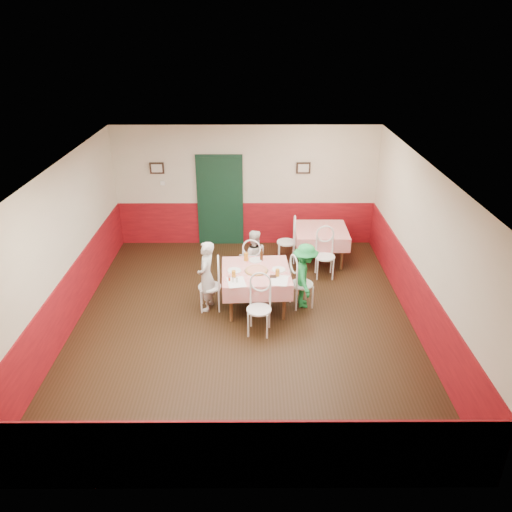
{
  "coord_description": "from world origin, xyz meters",
  "views": [
    {
      "loc": [
        0.19,
        -7.53,
        4.88
      ],
      "look_at": [
        0.22,
        0.52,
        1.05
      ],
      "focal_mm": 35.0,
      "sensor_mm": 36.0,
      "label": 1
    }
  ],
  "objects_px": {
    "chair_second_b": "(325,257)",
    "diner_far": "(253,258)",
    "main_table": "(256,289)",
    "pizza": "(256,270)",
    "second_table": "(320,245)",
    "chair_second_a": "(286,242)",
    "glass_c": "(246,257)",
    "chair_right": "(302,284)",
    "glass_b": "(277,273)",
    "glass_a": "(234,274)",
    "diner_left": "(206,276)",
    "chair_near": "(259,310)",
    "wallet": "(273,277)",
    "chair_left": "(210,287)",
    "beer_bottle": "(261,255)",
    "diner_right": "(305,276)",
    "chair_far": "(253,265)"
  },
  "relations": [
    {
      "from": "diner_left",
      "to": "glass_b",
      "type": "bearing_deg",
      "value": 90.99
    },
    {
      "from": "pizza",
      "to": "glass_b",
      "type": "bearing_deg",
      "value": -27.65
    },
    {
      "from": "diner_left",
      "to": "glass_a",
      "type": "bearing_deg",
      "value": 74.79
    },
    {
      "from": "main_table",
      "to": "chair_right",
      "type": "bearing_deg",
      "value": 3.16
    },
    {
      "from": "chair_second_a",
      "to": "chair_right",
      "type": "bearing_deg",
      "value": 5.66
    },
    {
      "from": "chair_near",
      "to": "glass_b",
      "type": "height_order",
      "value": "chair_near"
    },
    {
      "from": "glass_a",
      "to": "diner_left",
      "type": "distance_m",
      "value": 0.58
    },
    {
      "from": "chair_near",
      "to": "glass_b",
      "type": "xyz_separation_m",
      "value": [
        0.33,
        0.63,
        0.38
      ]
    },
    {
      "from": "chair_second_a",
      "to": "glass_b",
      "type": "relative_size",
      "value": 6.76
    },
    {
      "from": "main_table",
      "to": "wallet",
      "type": "xyz_separation_m",
      "value": [
        0.3,
        -0.26,
        0.4
      ]
    },
    {
      "from": "glass_a",
      "to": "glass_b",
      "type": "bearing_deg",
      "value": 3.82
    },
    {
      "from": "glass_c",
      "to": "chair_right",
      "type": "bearing_deg",
      "value": -19.36
    },
    {
      "from": "chair_near",
      "to": "diner_far",
      "type": "height_order",
      "value": "diner_far"
    },
    {
      "from": "glass_b",
      "to": "glass_a",
      "type": "bearing_deg",
      "value": -176.18
    },
    {
      "from": "pizza",
      "to": "diner_right",
      "type": "xyz_separation_m",
      "value": [
        0.89,
        0.08,
        -0.15
      ]
    },
    {
      "from": "chair_right",
      "to": "chair_second_a",
      "type": "distance_m",
      "value": 1.92
    },
    {
      "from": "glass_c",
      "to": "beer_bottle",
      "type": "relative_size",
      "value": 0.71
    },
    {
      "from": "glass_c",
      "to": "diner_far",
      "type": "bearing_deg",
      "value": 74.52
    },
    {
      "from": "glass_a",
      "to": "glass_c",
      "type": "xyz_separation_m",
      "value": [
        0.21,
        0.68,
        0.01
      ]
    },
    {
      "from": "main_table",
      "to": "diner_left",
      "type": "distance_m",
      "value": 0.95
    },
    {
      "from": "chair_left",
      "to": "diner_far",
      "type": "distance_m",
      "value": 1.25
    },
    {
      "from": "chair_near",
      "to": "wallet",
      "type": "bearing_deg",
      "value": 74.97
    },
    {
      "from": "chair_second_b",
      "to": "diner_far",
      "type": "bearing_deg",
      "value": -167.4
    },
    {
      "from": "chair_second_a",
      "to": "glass_b",
      "type": "distance_m",
      "value": 2.24
    },
    {
      "from": "chair_second_b",
      "to": "glass_c",
      "type": "relative_size",
      "value": 5.84
    },
    {
      "from": "second_table",
      "to": "glass_c",
      "type": "height_order",
      "value": "glass_c"
    },
    {
      "from": "diner_far",
      "to": "main_table",
      "type": "bearing_deg",
      "value": 87.13
    },
    {
      "from": "pizza",
      "to": "chair_near",
      "type": "bearing_deg",
      "value": -87.13
    },
    {
      "from": "chair_second_b",
      "to": "diner_far",
      "type": "xyz_separation_m",
      "value": [
        -1.48,
        -0.32,
        0.13
      ]
    },
    {
      "from": "chair_right",
      "to": "glass_b",
      "type": "height_order",
      "value": "chair_right"
    },
    {
      "from": "glass_a",
      "to": "glass_b",
      "type": "relative_size",
      "value": 0.99
    },
    {
      "from": "glass_a",
      "to": "diner_left",
      "type": "bearing_deg",
      "value": 156.1
    },
    {
      "from": "main_table",
      "to": "chair_left",
      "type": "xyz_separation_m",
      "value": [
        -0.85,
        -0.05,
        0.08
      ]
    },
    {
      "from": "chair_left",
      "to": "glass_c",
      "type": "height_order",
      "value": "glass_c"
    },
    {
      "from": "second_table",
      "to": "chair_second_a",
      "type": "height_order",
      "value": "chair_second_a"
    },
    {
      "from": "main_table",
      "to": "wallet",
      "type": "relative_size",
      "value": 11.09
    },
    {
      "from": "chair_near",
      "to": "beer_bottle",
      "type": "xyz_separation_m",
      "value": [
        0.06,
        1.27,
        0.42
      ]
    },
    {
      "from": "chair_near",
      "to": "diner_far",
      "type": "distance_m",
      "value": 1.76
    },
    {
      "from": "second_table",
      "to": "glass_c",
      "type": "distance_m",
      "value": 2.29
    },
    {
      "from": "main_table",
      "to": "pizza",
      "type": "height_order",
      "value": "pizza"
    },
    {
      "from": "chair_second_b",
      "to": "chair_far",
      "type": "bearing_deg",
      "value": -165.53
    },
    {
      "from": "beer_bottle",
      "to": "diner_left",
      "type": "distance_m",
      "value": 1.12
    },
    {
      "from": "glass_a",
      "to": "glass_c",
      "type": "height_order",
      "value": "glass_c"
    },
    {
      "from": "second_table",
      "to": "diner_far",
      "type": "height_order",
      "value": "diner_far"
    },
    {
      "from": "wallet",
      "to": "diner_right",
      "type": "height_order",
      "value": "diner_right"
    },
    {
      "from": "chair_left",
      "to": "wallet",
      "type": "xyz_separation_m",
      "value": [
        1.15,
        -0.21,
        0.32
      ]
    },
    {
      "from": "chair_near",
      "to": "wallet",
      "type": "distance_m",
      "value": 0.72
    },
    {
      "from": "main_table",
      "to": "glass_c",
      "type": "bearing_deg",
      "value": 114.29
    },
    {
      "from": "glass_b",
      "to": "beer_bottle",
      "type": "bearing_deg",
      "value": 113.24
    },
    {
      "from": "chair_right",
      "to": "chair_second_b",
      "type": "bearing_deg",
      "value": -42.79
    }
  ]
}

